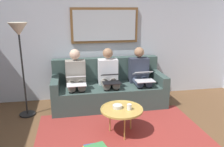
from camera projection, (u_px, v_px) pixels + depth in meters
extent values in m
cube|color=#B7BCC6|center=(104.00, 37.00, 4.81)|extent=(6.00, 0.12, 2.60)
cube|color=maroon|center=(122.00, 135.00, 3.50)|extent=(2.60, 1.80, 0.01)
cube|color=#384C47|center=(109.00, 95.00, 4.58)|extent=(2.20, 0.90, 0.42)
cube|color=#384C47|center=(106.00, 69.00, 4.79)|extent=(2.20, 0.20, 0.48)
cube|color=#384C47|center=(158.00, 77.00, 4.68)|extent=(0.14, 0.90, 0.20)
cube|color=#384C47|center=(55.00, 83.00, 4.32)|extent=(0.14, 0.90, 0.20)
cube|color=brown|center=(105.00, 25.00, 4.66)|extent=(1.39, 0.04, 0.71)
cube|color=#B2B7BC|center=(105.00, 26.00, 4.63)|extent=(1.29, 0.01, 0.61)
cylinder|color=tan|center=(122.00, 109.00, 3.44)|extent=(0.65, 0.65, 0.03)
torus|color=tan|center=(122.00, 109.00, 3.44)|extent=(0.65, 0.65, 0.02)
cylinder|color=#B28E42|center=(125.00, 128.00, 3.32)|extent=(0.02, 0.02, 0.39)
cylinder|color=#B28E42|center=(131.00, 118.00, 3.62)|extent=(0.02, 0.02, 0.39)
cylinder|color=#B28E42|center=(110.00, 120.00, 3.56)|extent=(0.02, 0.02, 0.39)
cylinder|color=silver|center=(129.00, 107.00, 3.39)|extent=(0.07, 0.07, 0.09)
cylinder|color=beige|center=(117.00, 106.00, 3.46)|extent=(0.15, 0.15, 0.05)
cube|color=#2D3342|center=(139.00, 70.00, 4.67)|extent=(0.38, 0.22, 0.50)
sphere|color=#997051|center=(139.00, 52.00, 4.57)|extent=(0.20, 0.20, 0.20)
cylinder|color=#384256|center=(146.00, 81.00, 4.53)|extent=(0.14, 0.42, 0.14)
cylinder|color=#384256|center=(137.00, 82.00, 4.50)|extent=(0.14, 0.42, 0.14)
cylinder|color=#384256|center=(149.00, 98.00, 4.41)|extent=(0.11, 0.11, 0.42)
cylinder|color=#384256|center=(140.00, 99.00, 4.38)|extent=(0.11, 0.11, 0.42)
cube|color=silver|center=(145.00, 81.00, 4.30)|extent=(0.35, 0.23, 0.01)
cube|color=silver|center=(142.00, 73.00, 4.42)|extent=(0.35, 0.21, 0.11)
cube|color=#A5C6EA|center=(143.00, 73.00, 4.42)|extent=(0.32, 0.18, 0.09)
cube|color=silver|center=(108.00, 71.00, 4.55)|extent=(0.38, 0.22, 0.50)
sphere|color=#997051|center=(108.00, 53.00, 4.45)|extent=(0.20, 0.20, 0.20)
cylinder|color=gray|center=(114.00, 83.00, 4.42)|extent=(0.14, 0.42, 0.14)
cylinder|color=gray|center=(105.00, 83.00, 4.39)|extent=(0.14, 0.42, 0.14)
cylinder|color=gray|center=(116.00, 100.00, 4.30)|extent=(0.11, 0.11, 0.42)
cylinder|color=gray|center=(107.00, 101.00, 4.26)|extent=(0.11, 0.11, 0.42)
cube|color=black|center=(112.00, 83.00, 4.18)|extent=(0.33, 0.22, 0.01)
cube|color=black|center=(110.00, 75.00, 4.29)|extent=(0.33, 0.21, 0.09)
cube|color=#A5C6EA|center=(110.00, 75.00, 4.29)|extent=(0.30, 0.18, 0.07)
cube|color=gray|center=(76.00, 73.00, 4.44)|extent=(0.38, 0.22, 0.50)
sphere|color=beige|center=(75.00, 54.00, 4.34)|extent=(0.20, 0.20, 0.20)
cylinder|color=gray|center=(81.00, 85.00, 4.31)|extent=(0.14, 0.42, 0.14)
cylinder|color=gray|center=(72.00, 85.00, 4.27)|extent=(0.14, 0.42, 0.14)
cylinder|color=gray|center=(82.00, 103.00, 4.18)|extent=(0.11, 0.11, 0.42)
cylinder|color=gray|center=(72.00, 103.00, 4.15)|extent=(0.11, 0.11, 0.42)
cube|color=white|center=(77.00, 85.00, 4.07)|extent=(0.35, 0.22, 0.01)
cube|color=white|center=(76.00, 77.00, 4.17)|extent=(0.35, 0.21, 0.07)
cube|color=#A5C6EA|center=(76.00, 76.00, 4.17)|extent=(0.31, 0.19, 0.05)
cube|color=#33569E|center=(95.00, 147.00, 3.12)|extent=(0.30, 0.23, 0.01)
cube|color=#3D8C4C|center=(96.00, 147.00, 3.10)|extent=(0.32, 0.27, 0.01)
cylinder|color=black|center=(28.00, 114.00, 4.17)|extent=(0.28, 0.28, 0.03)
cylinder|color=black|center=(23.00, 76.00, 3.97)|extent=(0.03, 0.03, 1.50)
cone|color=beige|center=(18.00, 29.00, 3.76)|extent=(0.32, 0.32, 0.22)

